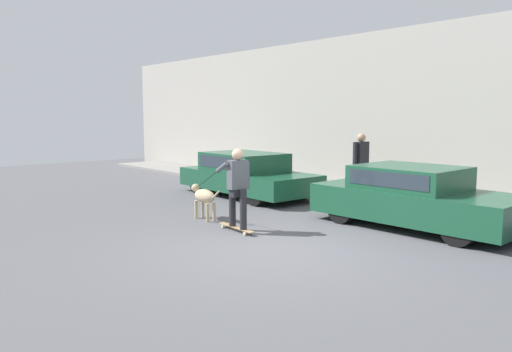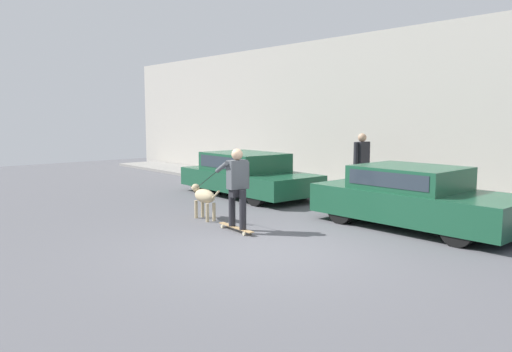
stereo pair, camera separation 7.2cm
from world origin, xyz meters
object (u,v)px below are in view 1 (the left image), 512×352
(parked_car_1, at_px, (415,198))
(pedestrian_with_bag, at_px, (361,162))
(dog, at_px, (204,197))
(parked_car_0, at_px, (247,175))
(skateboarder, at_px, (237,185))

(parked_car_1, bearing_deg, pedestrian_with_bag, 144.24)
(parked_car_1, bearing_deg, dog, -142.44)
(pedestrian_with_bag, bearing_deg, parked_car_0, -148.74)
(parked_car_0, xyz_separation_m, skateboarder, (3.26, -2.97, 0.34))
(skateboarder, xyz_separation_m, pedestrian_with_bag, (-0.73, 4.87, 0.10))
(parked_car_1, bearing_deg, skateboarder, -126.04)
(parked_car_1, xyz_separation_m, dog, (-3.44, -2.78, -0.10))
(skateboarder, bearing_deg, pedestrian_with_bag, -76.19)
(parked_car_1, height_order, pedestrian_with_bag, pedestrian_with_bag)
(parked_car_0, relative_size, skateboarder, 1.91)
(parked_car_0, distance_m, parked_car_1, 5.31)
(parked_car_1, xyz_separation_m, pedestrian_with_bag, (-2.78, 1.91, 0.43))
(parked_car_1, distance_m, skateboarder, 3.62)
(dog, distance_m, skateboarder, 1.47)
(skateboarder, bearing_deg, dog, -2.34)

